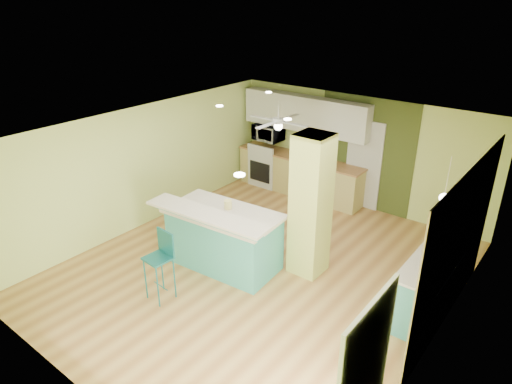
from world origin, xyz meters
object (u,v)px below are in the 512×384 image
bar_stool (162,255)px  canister (228,204)px  peninsula (223,238)px  fruit_bowl (305,157)px  side_counter (426,290)px

bar_stool → canister: bearing=89.5°
peninsula → fruit_bowl: size_ratio=7.73×
side_counter → fruit_bowl: bearing=145.3°
bar_stool → side_counter: 4.05m
bar_stool → side_counter: (3.46, 2.07, -0.31)m
peninsula → bar_stool: peninsula is taller
side_counter → fruit_bowl: size_ratio=4.85×
peninsula → bar_stool: 1.29m
bar_stool → fruit_bowl: bar_stool is taller
peninsula → fruit_bowl: 3.54m
peninsula → side_counter: bearing=9.2°
peninsula → side_counter: size_ratio=1.60×
side_counter → canister: canister is taller
side_counter → canister: size_ratio=9.26×
side_counter → fruit_bowl: (-3.84, 2.66, 0.51)m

